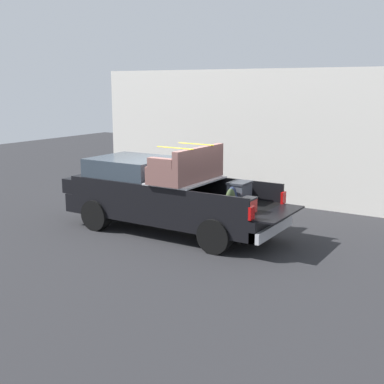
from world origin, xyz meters
The scene contains 4 objects.
ground_plane centered at (0.00, 0.00, 0.00)m, with size 40.00×40.00×0.00m, color #262628.
pickup_truck centered at (0.33, 0.00, 0.95)m, with size 6.05×2.10×2.23m.
building_facade centered at (-0.03, -4.44, 2.07)m, with size 11.17×0.36×4.15m, color silver.
trash_can centered at (2.51, -3.11, 0.50)m, with size 0.60×0.60×0.98m.
Camera 1 is at (-7.03, 10.29, 3.67)m, focal length 47.55 mm.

